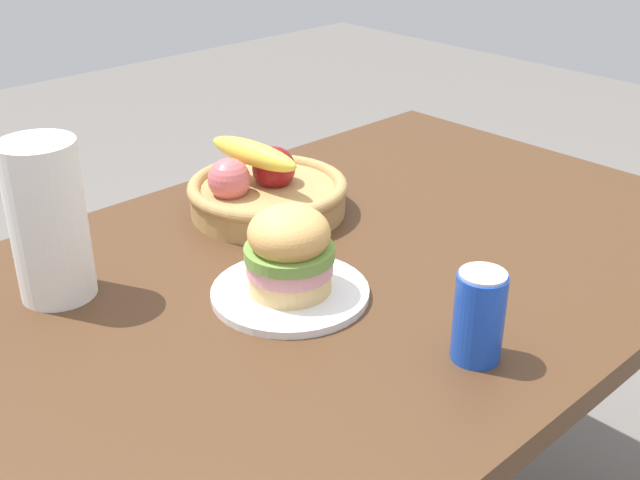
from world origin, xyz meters
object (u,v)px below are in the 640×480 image
object	(u,v)px
soda_can	(479,316)
paper_towel_roll	(48,221)
plate	(290,292)
sandwich	(289,250)
fruit_basket	(265,190)

from	to	relation	value
soda_can	paper_towel_roll	size ratio (longest dim) A/B	0.53
plate	sandwich	world-z (taller)	sandwich
plate	soda_can	bearing A→B (deg)	-75.77
plate	sandwich	distance (m)	0.07
plate	paper_towel_roll	world-z (taller)	paper_towel_roll
fruit_basket	paper_towel_roll	xyz separation A→B (m)	(-0.41, -0.01, 0.08)
soda_can	paper_towel_roll	bearing A→B (deg)	121.11
sandwich	soda_can	distance (m)	0.29
soda_can	paper_towel_roll	world-z (taller)	paper_towel_roll
sandwich	plate	bearing A→B (deg)	-90.00
plate	fruit_basket	xyz separation A→B (m)	(0.17, 0.26, 0.04)
sandwich	paper_towel_roll	bearing A→B (deg)	135.40
soda_can	plate	bearing A→B (deg)	104.23
sandwich	soda_can	xyz separation A→B (m)	(0.07, -0.28, -0.01)
sandwich	fruit_basket	size ratio (longest dim) A/B	0.46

